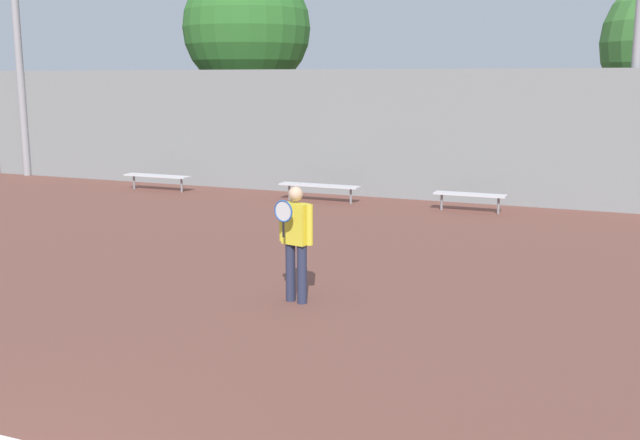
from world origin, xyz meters
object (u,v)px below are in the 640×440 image
(tennis_player, at_px, (296,237))
(bench_by_gate, at_px, (320,186))
(tree_dark_dense, at_px, (247,29))
(bench_courtside_far, at_px, (470,195))
(bench_adjacent_court, at_px, (157,176))

(tennis_player, distance_m, bench_by_gate, 8.83)
(bench_by_gate, bearing_deg, tree_dark_dense, 132.10)
(bench_courtside_far, xyz_separation_m, bench_by_gate, (-3.89, 0.00, 0.00))
(tennis_player, height_order, bench_adjacent_court, tennis_player)
(bench_courtside_far, xyz_separation_m, bench_adjacent_court, (-8.88, 0.00, 0.00))
(bench_courtside_far, bearing_deg, tree_dark_dense, 148.09)
(tennis_player, distance_m, tree_dark_dense, 16.45)
(tennis_player, distance_m, bench_adjacent_court, 11.57)
(bench_courtside_far, height_order, bench_by_gate, same)
(tennis_player, height_order, bench_by_gate, tennis_player)
(bench_adjacent_court, height_order, tree_dark_dense, tree_dark_dense)
(tree_dark_dense, bearing_deg, bench_by_gate, -47.90)
(bench_by_gate, height_order, tree_dark_dense, tree_dark_dense)
(bench_by_gate, distance_m, tree_dark_dense, 8.66)
(tennis_player, bearing_deg, bench_adjacent_court, 147.63)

